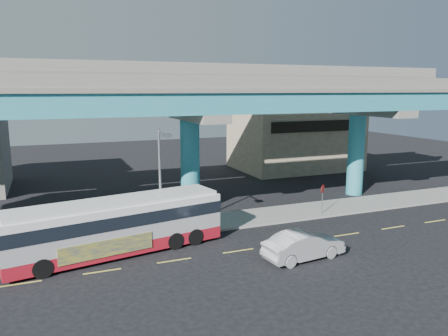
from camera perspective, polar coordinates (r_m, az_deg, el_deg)
name	(u,v)px	position (r m, az deg, el deg)	size (l,w,h in m)	color
ground	(236,249)	(27.12, 1.61, -10.57)	(120.00, 120.00, 0.00)	black
sidewalk	(206,223)	(31.93, -2.41, -7.20)	(70.00, 4.00, 0.15)	gray
lane_markings	(238,251)	(26.86, 1.88, -10.76)	(58.00, 0.12, 0.01)	#D8C64C
viaduct	(189,96)	(33.89, -4.62, 9.36)	(52.00, 12.40, 11.70)	teal
building_beige	(295,140)	(54.48, 9.22, 3.63)	(14.00, 10.23, 7.00)	#C3AF8B
transit_bus	(117,224)	(26.64, -13.78, -7.16)	(13.07, 5.10, 3.29)	maroon
sedan	(304,245)	(25.83, 10.38, -9.90)	(5.06, 2.23, 1.62)	#ACACB0
parked_car	(9,236)	(30.12, -26.30, -7.92)	(4.07, 2.55, 1.29)	#2E2E34
street_lamp	(162,168)	(27.88, -8.14, 0.06)	(0.50, 2.32, 7.01)	gray
stop_sign	(323,193)	(34.44, 12.76, -3.19)	(0.57, 0.44, 2.31)	gray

